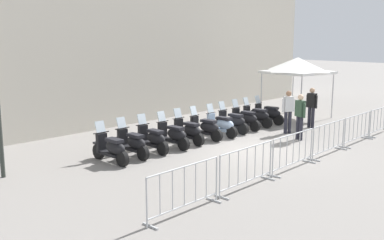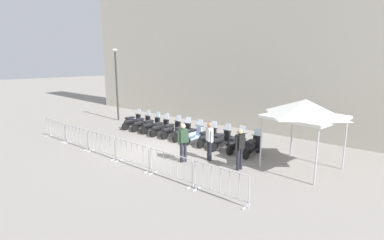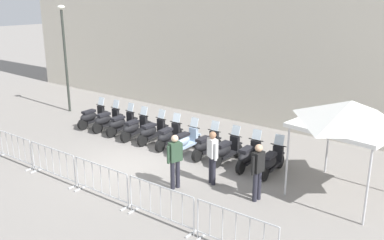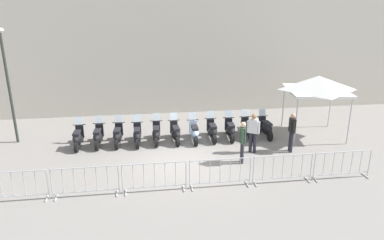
{
  "view_description": "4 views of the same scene",
  "coord_description": "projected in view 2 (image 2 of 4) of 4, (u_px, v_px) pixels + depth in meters",
  "views": [
    {
      "loc": [
        -10.74,
        -10.2,
        3.7
      ],
      "look_at": [
        -1.37,
        1.65,
        0.95
      ],
      "focal_mm": 41.02,
      "sensor_mm": 36.0,
      "label": 1
    },
    {
      "loc": [
        12.23,
        -8.05,
        4.56
      ],
      "look_at": [
        0.55,
        2.15,
        1.3
      ],
      "focal_mm": 28.01,
      "sensor_mm": 36.0,
      "label": 2
    },
    {
      "loc": [
        11.41,
        -8.17,
        5.92
      ],
      "look_at": [
        0.64,
        2.5,
        1.25
      ],
      "focal_mm": 40.29,
      "sensor_mm": 36.0,
      "label": 3
    },
    {
      "loc": [
        0.57,
        -13.08,
        6.16
      ],
      "look_at": [
        0.43,
        2.33,
        1.01
      ],
      "focal_mm": 33.12,
      "sensor_mm": 36.0,
      "label": 4
    }
  ],
  "objects": [
    {
      "name": "motorcycle_10",
      "position": [
        252.0,
        147.0,
        13.98
      ],
      "size": [
        0.67,
        1.71,
        1.24
      ],
      "color": "black",
      "rests_on": "ground"
    },
    {
      "name": "motorcycle_6",
      "position": [
        193.0,
        135.0,
        16.09
      ],
      "size": [
        0.61,
        1.72,
        1.24
      ],
      "color": "black",
      "rests_on": "ground"
    },
    {
      "name": "ground_plane",
      "position": [
        153.0,
        149.0,
        15.14
      ],
      "size": [
        120.0,
        120.0,
        0.0
      ],
      "primitive_type": "plane",
      "color": "gray"
    },
    {
      "name": "motorcycle_1",
      "position": [
        142.0,
        123.0,
        18.91
      ],
      "size": [
        0.59,
        1.72,
        1.24
      ],
      "color": "black",
      "rests_on": "ground"
    },
    {
      "name": "motorcycle_3",
      "position": [
        160.0,
        128.0,
        17.76
      ],
      "size": [
        0.62,
        1.72,
        1.24
      ],
      "color": "black",
      "rests_on": "ground"
    },
    {
      "name": "motorcycle_5",
      "position": [
        182.0,
        132.0,
        16.68
      ],
      "size": [
        0.69,
        1.71,
        1.24
      ],
      "color": "black",
      "rests_on": "ground"
    },
    {
      "name": "building_facade",
      "position": [
        240.0,
        10.0,
        19.5
      ],
      "size": [
        28.04,
        6.56,
        15.18
      ],
      "primitive_type": "cube",
      "rotation": [
        0.0,
        0.0,
        0.15
      ],
      "color": "beige",
      "rests_on": "ground"
    },
    {
      "name": "officer_mid_plaza",
      "position": [
        240.0,
        147.0,
        12.18
      ],
      "size": [
        0.22,
        0.55,
        1.73
      ],
      "color": "#23232D",
      "rests_on": "ground"
    },
    {
      "name": "officer_near_row_end",
      "position": [
        183.0,
        141.0,
        13.1
      ],
      "size": [
        0.29,
        0.54,
        1.73
      ],
      "color": "#23232D",
      "rests_on": "ground"
    },
    {
      "name": "motorcycle_2",
      "position": [
        151.0,
        125.0,
        18.37
      ],
      "size": [
        0.56,
        1.73,
        1.24
      ],
      "color": "black",
      "rests_on": "ground"
    },
    {
      "name": "canopy_tent",
      "position": [
        305.0,
        109.0,
        12.02
      ],
      "size": [
        2.66,
        2.66,
        2.91
      ],
      "color": "silver",
      "rests_on": "ground"
    },
    {
      "name": "street_lamp",
      "position": [
        116.0,
        77.0,
        21.45
      ],
      "size": [
        0.36,
        0.36,
        5.15
      ],
      "color": "#2D332D",
      "rests_on": "ground"
    },
    {
      "name": "motorcycle_8",
      "position": [
        221.0,
        140.0,
        15.08
      ],
      "size": [
        0.56,
        1.73,
        1.24
      ],
      "color": "black",
      "rests_on": "ground"
    },
    {
      "name": "barrier_segment_1",
      "position": [
        76.0,
        136.0,
        15.53
      ],
      "size": [
        2.16,
        0.74,
        1.07
      ],
      "color": "#B2B5B7",
      "rests_on": "ground"
    },
    {
      "name": "motorcycle_9",
      "position": [
        236.0,
        143.0,
        14.55
      ],
      "size": [
        0.66,
        1.72,
        1.24
      ],
      "color": "black",
      "rests_on": "ground"
    },
    {
      "name": "barrier_segment_4",
      "position": [
        170.0,
        167.0,
        11.22
      ],
      "size": [
        2.16,
        0.74,
        1.07
      ],
      "color": "#B2B5B7",
      "rests_on": "ground"
    },
    {
      "name": "motorcycle_0",
      "position": [
        132.0,
        122.0,
        19.41
      ],
      "size": [
        0.61,
        1.72,
        1.24
      ],
      "color": "black",
      "rests_on": "ground"
    },
    {
      "name": "barrier_segment_2",
      "position": [
        101.0,
        145.0,
        14.1
      ],
      "size": [
        2.16,
        0.74,
        1.07
      ],
      "color": "#B2B5B7",
      "rests_on": "ground"
    },
    {
      "name": "officer_by_barriers",
      "position": [
        210.0,
        139.0,
        13.34
      ],
      "size": [
        0.52,
        0.34,
        1.73
      ],
      "color": "#23232D",
      "rests_on": "ground"
    },
    {
      "name": "barrier_segment_5",
      "position": [
        220.0,
        183.0,
        9.79
      ],
      "size": [
        2.16,
        0.74,
        1.07
      ],
      "color": "#B2B5B7",
      "rests_on": "ground"
    },
    {
      "name": "motorcycle_7",
      "position": [
        207.0,
        137.0,
        15.62
      ],
      "size": [
        0.61,
        1.72,
        1.24
      ],
      "color": "black",
      "rests_on": "ground"
    },
    {
      "name": "barrier_segment_0",
      "position": [
        56.0,
        130.0,
        16.97
      ],
      "size": [
        2.16,
        0.74,
        1.07
      ],
      "color": "#B2B5B7",
      "rests_on": "ground"
    },
    {
      "name": "barrier_segment_3",
      "position": [
        132.0,
        154.0,
        12.66
      ],
      "size": [
        2.16,
        0.74,
        1.07
      ],
      "color": "#B2B5B7",
      "rests_on": "ground"
    },
    {
      "name": "motorcycle_4",
      "position": [
        171.0,
        130.0,
        17.27
      ],
      "size": [
        0.56,
        1.73,
        1.24
      ],
      "color": "black",
      "rests_on": "ground"
    }
  ]
}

